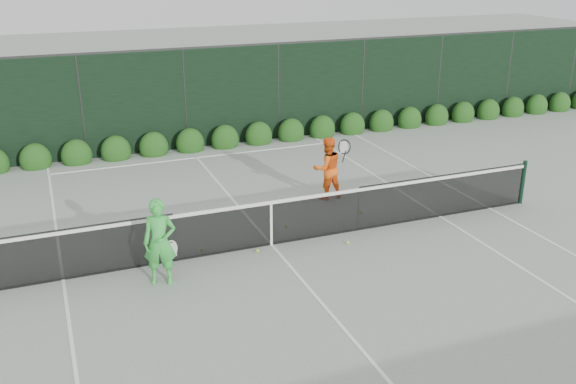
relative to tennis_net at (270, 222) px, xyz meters
name	(u,v)px	position (x,y,z in m)	size (l,w,h in m)	color
ground	(271,245)	(0.02, 0.00, -0.53)	(80.00, 80.00, 0.00)	gray
tennis_net	(270,222)	(0.00, 0.00, 0.00)	(12.90, 0.10, 1.07)	#10311F
player_woman	(160,242)	(-2.38, -0.76, 0.28)	(0.68, 0.54, 1.62)	green
player_man	(327,168)	(2.22, 2.04, 0.24)	(0.88, 0.62, 1.54)	#FE6215
court_lines	(271,245)	(0.02, 0.00, -0.53)	(11.03, 23.83, 0.01)	white
windscreen_fence	(328,227)	(0.02, -2.71, 0.98)	(32.00, 21.07, 3.06)	black
hedge_row	(190,143)	(0.02, 7.15, -0.30)	(31.66, 0.65, 0.94)	#113A10
tennis_balls	(293,236)	(0.59, 0.20, -0.50)	(4.01, 1.43, 0.07)	#C7EA34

